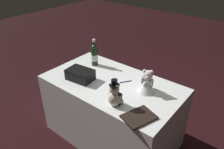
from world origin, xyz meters
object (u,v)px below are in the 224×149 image
gift_case_black (80,75)px  guestbook (139,117)px  teddy_bear_bride (147,82)px  champagne_bottle (94,54)px  signing_pen (125,82)px  teddy_bear_groom (115,95)px

gift_case_black → guestbook: (-0.85, 0.13, -0.05)m
gift_case_black → teddy_bear_bride: bearing=-159.3°
champagne_bottle → signing_pen: champagne_bottle is taller
teddy_bear_bride → teddy_bear_groom: bearing=73.8°
signing_pen → gift_case_black: 0.49m
teddy_bear_groom → signing_pen: bearing=-67.3°
teddy_bear_bride → gift_case_black: bearing=20.7°
signing_pen → guestbook: size_ratio=0.46×
teddy_bear_bride → gift_case_black: (0.68, 0.26, -0.05)m
champagne_bottle → gift_case_black: bearing=107.9°
teddy_bear_bride → signing_pen: bearing=-0.5°
signing_pen → guestbook: (-0.43, 0.39, 0.00)m
champagne_bottle → signing_pen: size_ratio=2.70×
gift_case_black → guestbook: 0.86m
teddy_bear_bride → gift_case_black: teddy_bear_bride is taller
gift_case_black → guestbook: gift_case_black is taller
signing_pen → gift_case_black: gift_case_black is taller
teddy_bear_bride → champagne_bottle: bearing=-6.8°
signing_pen → teddy_bear_groom: bearing=112.7°
teddy_bear_groom → teddy_bear_bride: (-0.11, -0.38, 0.01)m
teddy_bear_groom → teddy_bear_bride: bearing=-106.2°
guestbook → gift_case_black: bearing=10.0°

